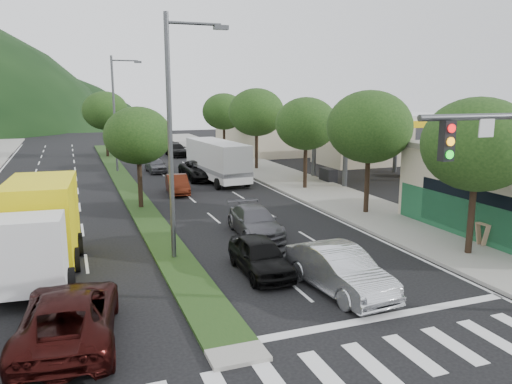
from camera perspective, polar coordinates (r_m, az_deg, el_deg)
name	(u,v)px	position (r m, az deg, el deg)	size (l,w,h in m)	color
ground	(232,349)	(14.44, -2.74, -17.45)	(160.00, 160.00, 0.00)	black
sidewalk_right	(283,177)	(41.08, 3.16, 1.69)	(5.00, 90.00, 0.15)	gray
median	(124,181)	(40.83, -14.89, 1.25)	(1.60, 56.00, 0.12)	#1D3814
gas_canopy	(374,122)	(41.07, 13.36, 7.83)	(12.20, 8.20, 5.25)	silver
bldg_right_far	(274,129)	(60.88, 2.03, 7.24)	(10.00, 16.00, 5.20)	beige
tree_r_a	(477,145)	(22.65, 23.98, 4.97)	(4.60, 4.60, 6.63)	black
tree_r_b	(369,127)	(28.87, 12.84, 7.26)	(4.80, 4.80, 6.94)	black
tree_r_c	(306,124)	(35.83, 5.74, 7.76)	(4.40, 4.40, 6.48)	black
tree_r_d	(256,112)	(44.98, 0.05, 9.09)	(5.00, 5.00, 7.17)	black
tree_r_e	(224,112)	(54.46, -3.70, 9.16)	(4.60, 4.60, 6.71)	black
tree_med_near	(138,136)	(30.41, -13.35, 6.28)	(4.00, 4.00, 6.02)	black
tree_med_far	(105,111)	(56.23, -16.86, 8.88)	(4.80, 4.80, 6.94)	black
streetlight_near	(175,127)	(20.51, -9.27, 7.37)	(2.60, 0.25, 10.00)	#47494C
streetlight_mid	(117,108)	(45.27, -15.65, 9.20)	(2.60, 0.25, 10.00)	#47494C
sedan_silver	(339,270)	(18.01, 9.52, -8.78)	(1.71, 4.89, 1.61)	silver
suv_maroon	(69,316)	(15.37, -20.58, -13.14)	(2.56, 5.55, 1.54)	black
car_queue_a	(260,256)	(19.52, 0.49, -7.29)	(1.68, 4.18, 1.42)	black
car_queue_b	(255,221)	(24.60, -0.12, -3.39)	(1.95, 4.79, 1.39)	#535258
car_queue_c	(177,184)	(35.12, -8.97, 0.87)	(1.38, 3.94, 1.30)	#44170B
car_queue_d	(200,170)	(40.55, -6.38, 2.49)	(2.51, 5.44, 1.51)	black
car_queue_e	(156,165)	(44.87, -11.39, 3.02)	(1.48, 3.68, 1.26)	#4E4E53
car_queue_f	(176,150)	(56.02, -9.12, 4.78)	(1.92, 4.72, 1.37)	black
box_truck	(40,231)	(21.12, -23.48, -4.11)	(3.26, 7.33, 3.52)	silver
motorhome	(217,160)	(39.26, -4.47, 3.62)	(3.27, 8.49, 3.19)	beige
a_frame_sign	(485,232)	(24.87, 24.74, -4.15)	(0.61, 0.70, 1.37)	tan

